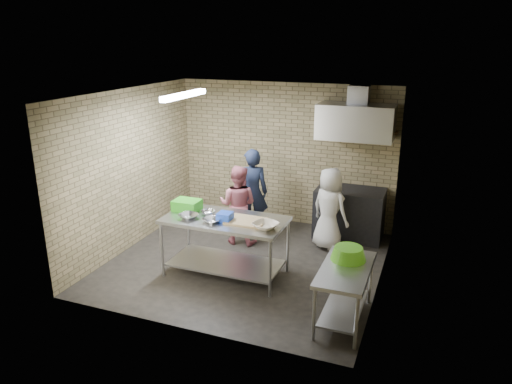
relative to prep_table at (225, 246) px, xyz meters
The scene contains 26 objects.
floor 0.67m from the prep_table, 73.76° to the left, with size 4.20×4.20×0.00m, color black.
ceiling 2.30m from the prep_table, 73.76° to the left, with size 4.20×4.20×0.00m, color black.
back_wall 2.63m from the prep_table, 86.80° to the left, with size 4.20×0.06×2.70m, color tan.
front_wall 1.77m from the prep_table, 84.83° to the right, with size 4.20×0.06×2.70m, color tan.
left_wall 2.21m from the prep_table, 166.41° to the left, with size 0.06×4.00×2.70m, color tan.
right_wall 2.46m from the prep_table, 11.96° to the left, with size 0.06×4.00×2.70m, color tan.
prep_table is the anchor object (origin of this frame).
side_counter 2.04m from the prep_table, 17.90° to the right, with size 0.60×1.20×0.75m, color silver.
stove 2.59m from the prep_table, 54.99° to the left, with size 1.20×0.70×0.90m, color black.
range_hood 3.11m from the prep_table, 55.61° to the left, with size 1.30×0.60×0.60m, color silver.
hood_duct 3.46m from the prep_table, 57.37° to the left, with size 0.35×0.30×0.30m, color #A5A8AD.
wall_shelf 3.31m from the prep_table, 52.90° to the left, with size 0.80×0.20×0.04m, color #3F2B19.
fluorescent_fixture 2.39m from the prep_table, 151.18° to the left, with size 0.10×1.25×0.08m, color white.
green_crate 0.89m from the prep_table, behind, with size 0.41×0.30×0.16m, color green.
blue_tub 0.53m from the prep_table, 63.43° to the right, with size 0.20×0.20×0.13m, color blue.
cutting_board 0.59m from the prep_table, ahead, with size 0.56×0.43×0.03m, color tan.
mixing_bowl_a 0.73m from the prep_table, 158.20° to the right, with size 0.28×0.28×0.07m, color #A8ABAF.
mixing_bowl_b 0.58m from the prep_table, behind, with size 0.22×0.22×0.07m, color silver.
mixing_bowl_c 0.55m from the prep_table, 114.44° to the right, with size 0.26×0.26×0.06m, color silver.
ceramic_bowl 0.87m from the prep_table, 12.09° to the right, with size 0.35×0.35×0.09m, color beige.
green_basin 1.99m from the prep_table, 11.09° to the right, with size 0.46×0.46×0.17m, color #59C626, non-canonical shape.
bottle_red 3.23m from the prep_table, 56.95° to the left, with size 0.07×0.07×0.18m, color #B22619.
bottle_green 3.43m from the prep_table, 50.65° to the left, with size 0.06×0.06×0.15m, color green.
man_navy 1.63m from the prep_table, 96.89° to the left, with size 0.59×0.39×1.62m, color black.
woman_pink 1.24m from the prep_table, 103.97° to the left, with size 0.68×0.53×1.40m, color #C16677.
woman_white 1.98m from the prep_table, 50.54° to the left, with size 0.70×0.45×1.42m, color white.
Camera 1 is at (2.69, -6.54, 3.50)m, focal length 33.71 mm.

